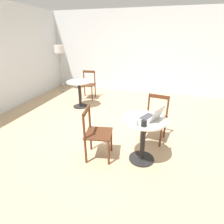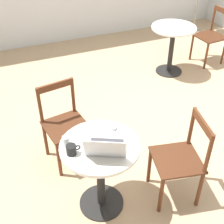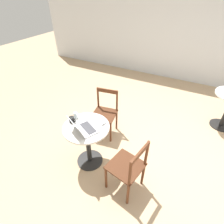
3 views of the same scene
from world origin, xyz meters
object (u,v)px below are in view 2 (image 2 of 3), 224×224
at_px(chair_mid_right, 212,36).
at_px(mug, 72,150).
at_px(chair_near_right, 181,160).
at_px(laptop, 106,147).
at_px(chair_near_back, 64,124).
at_px(cafe_table_near, 100,163).
at_px(mouse, 113,126).
at_px(drinking_glass, 66,141).
at_px(cafe_table_mid, 172,40).

relative_size(chair_mid_right, mug, 7.46).
height_order(chair_near_right, laptop, laptop).
xyz_separation_m(chair_near_back, chair_mid_right, (2.80, 1.31, 0.00)).
height_order(cafe_table_near, mouse, mouse).
bearing_deg(chair_near_back, drinking_glass, -101.13).
bearing_deg(drinking_glass, laptop, -34.59).
height_order(cafe_table_mid, laptop, laptop).
xyz_separation_m(chair_near_right, mug, (-0.95, 0.13, 0.34)).
bearing_deg(chair_near_back, cafe_table_mid, 31.64).
bearing_deg(mug, cafe_table_mid, 43.10).
height_order(chair_near_back, chair_mid_right, same).
height_order(chair_mid_right, laptop, laptop).
bearing_deg(drinking_glass, cafe_table_near, -21.36).
relative_size(cafe_table_mid, mouse, 7.44).
relative_size(cafe_table_near, chair_near_back, 0.86).
relative_size(cafe_table_near, mug, 6.40).
xyz_separation_m(cafe_table_mid, laptop, (-1.87, -2.06, 0.25)).
relative_size(cafe_table_near, chair_mid_right, 0.86).
relative_size(mouse, drinking_glass, 1.10).
bearing_deg(mouse, chair_near_back, 118.01).
height_order(chair_near_back, laptop, laptop).
bearing_deg(drinking_glass, chair_near_back, 78.87).
relative_size(cafe_table_near, mouse, 7.44).
height_order(cafe_table_mid, drinking_glass, drinking_glass).
xyz_separation_m(cafe_table_near, mouse, (0.18, 0.17, 0.22)).
bearing_deg(laptop, cafe_table_mid, 47.87).
bearing_deg(cafe_table_mid, drinking_glass, -138.65).
height_order(laptop, drinking_glass, laptop).
bearing_deg(laptop, drinking_glass, 145.41).
bearing_deg(cafe_table_near, mouse, 42.16).
distance_m(chair_near_back, chair_mid_right, 3.09).
bearing_deg(cafe_table_near, drinking_glass, 158.64).
relative_size(laptop, mug, 3.59).
distance_m(chair_mid_right, mug, 3.58).
xyz_separation_m(chair_mid_right, drinking_glass, (-2.92, -1.95, 0.35)).
distance_m(chair_near_right, mouse, 0.69).
distance_m(mug, drinking_glass, 0.11).
xyz_separation_m(mouse, mug, (-0.42, -0.18, 0.03)).
bearing_deg(chair_near_right, chair_mid_right, 48.19).
bearing_deg(chair_mid_right, chair_near_back, -154.96).
bearing_deg(cafe_table_mid, mouse, -133.28).
height_order(laptop, mouse, laptop).
bearing_deg(mug, chair_near_right, -8.04).
xyz_separation_m(cafe_table_near, chair_mid_right, (2.68, 2.05, -0.10)).
relative_size(laptop, drinking_glass, 4.61).
bearing_deg(drinking_glass, mug, -83.03).
bearing_deg(drinking_glass, chair_near_right, -14.05).
height_order(chair_near_back, mug, chair_near_back).
bearing_deg(mug, cafe_table_near, 2.51).
relative_size(cafe_table_near, laptop, 1.78).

